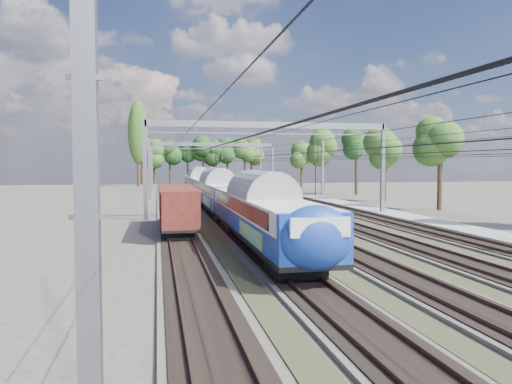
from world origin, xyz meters
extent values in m
plane|color=#47423A|center=(0.00, 0.00, 0.00)|extent=(220.00, 220.00, 0.00)
cube|color=#47423A|center=(-9.00, 45.00, 0.07)|extent=(3.00, 130.00, 0.15)
cube|color=black|center=(-9.00, 45.00, 0.17)|extent=(2.50, 130.00, 0.06)
cube|color=#473326|center=(-9.72, 45.00, 0.27)|extent=(0.08, 130.00, 0.14)
cube|color=#473326|center=(-8.28, 45.00, 0.27)|extent=(0.08, 130.00, 0.14)
cube|color=#47423A|center=(-4.50, 45.00, 0.07)|extent=(3.00, 130.00, 0.15)
cube|color=black|center=(-4.50, 45.00, 0.17)|extent=(2.50, 130.00, 0.06)
cube|color=#473326|center=(-5.22, 45.00, 0.27)|extent=(0.08, 130.00, 0.14)
cube|color=#473326|center=(-3.78, 45.00, 0.27)|extent=(0.08, 130.00, 0.14)
cube|color=#47423A|center=(0.00, 45.00, 0.07)|extent=(3.00, 130.00, 0.15)
cube|color=black|center=(0.00, 45.00, 0.17)|extent=(2.50, 130.00, 0.06)
cube|color=#473326|center=(-0.72, 45.00, 0.27)|extent=(0.08, 130.00, 0.14)
cube|color=#473326|center=(0.72, 45.00, 0.27)|extent=(0.08, 130.00, 0.14)
cube|color=#47423A|center=(4.50, 45.00, 0.07)|extent=(3.00, 130.00, 0.15)
cube|color=black|center=(4.50, 45.00, 0.17)|extent=(2.50, 130.00, 0.06)
cube|color=#473326|center=(3.78, 45.00, 0.27)|extent=(0.08, 130.00, 0.14)
cube|color=#473326|center=(5.22, 45.00, 0.27)|extent=(0.08, 130.00, 0.14)
cube|color=#47423A|center=(9.00, 45.00, 0.07)|extent=(3.00, 130.00, 0.15)
cube|color=black|center=(9.00, 45.00, 0.17)|extent=(2.50, 130.00, 0.06)
cube|color=#473326|center=(8.28, 45.00, 0.27)|extent=(0.08, 130.00, 0.14)
cube|color=#473326|center=(9.72, 45.00, 0.27)|extent=(0.08, 130.00, 0.14)
cube|color=#2F2D1E|center=(-6.75, 45.00, 0.03)|extent=(1.10, 130.00, 0.05)
cube|color=#2F2D1E|center=(-2.25, 45.00, 0.03)|extent=(1.10, 130.00, 0.05)
cube|color=#2F2D1E|center=(2.25, 45.00, 0.03)|extent=(1.10, 130.00, 0.05)
cube|color=#2F2D1E|center=(6.75, 45.00, 0.03)|extent=(1.10, 130.00, 0.05)
cube|color=gray|center=(12.00, 20.00, 0.15)|extent=(3.00, 70.00, 0.30)
cube|color=slate|center=(-11.50, 30.00, 4.50)|extent=(0.35, 0.35, 9.00)
cube|color=slate|center=(11.50, 30.00, 4.50)|extent=(0.35, 0.35, 9.00)
cube|color=slate|center=(0.00, 30.00, 8.70)|extent=(23.00, 0.35, 0.60)
cube|color=slate|center=(-11.50, 78.00, 4.50)|extent=(0.35, 0.35, 9.00)
cube|color=slate|center=(11.50, 78.00, 4.50)|extent=(0.35, 0.35, 9.00)
cube|color=slate|center=(0.00, 78.00, 8.70)|extent=(23.00, 0.35, 0.60)
cube|color=slate|center=(-11.50, -8.00, 4.25)|extent=(0.35, 0.35, 8.50)
cube|color=slate|center=(-11.50, 55.00, 4.25)|extent=(0.35, 0.35, 8.50)
cube|color=slate|center=(-11.50, 100.00, 4.25)|extent=(0.35, 0.35, 8.50)
cube|color=slate|center=(13.80, 55.00, 4.25)|extent=(0.35, 0.35, 8.50)
cube|color=slate|center=(13.80, 100.00, 4.25)|extent=(0.35, 0.35, 8.50)
cylinder|color=black|center=(-9.00, 45.00, 5.50)|extent=(0.03, 130.00, 0.03)
cylinder|color=black|center=(-9.00, 45.00, 6.60)|extent=(0.03, 130.00, 0.03)
cylinder|color=black|center=(-4.50, 45.00, 5.50)|extent=(0.03, 130.00, 0.03)
cylinder|color=black|center=(-4.50, 45.00, 6.60)|extent=(0.03, 130.00, 0.03)
cylinder|color=black|center=(0.00, 45.00, 5.50)|extent=(0.03, 130.00, 0.03)
cylinder|color=black|center=(0.00, 45.00, 6.60)|extent=(0.03, 130.00, 0.03)
cylinder|color=black|center=(4.50, 45.00, 5.50)|extent=(0.03, 130.00, 0.03)
cylinder|color=black|center=(4.50, 45.00, 6.60)|extent=(0.03, 130.00, 0.03)
cylinder|color=black|center=(9.00, 45.00, 5.50)|extent=(0.03, 130.00, 0.03)
cylinder|color=black|center=(9.00, 45.00, 6.60)|extent=(0.03, 130.00, 0.03)
cylinder|color=black|center=(-14.14, 111.01, 3.72)|extent=(0.56, 0.56, 7.44)
sphere|color=#163D16|center=(-14.14, 111.01, 9.68)|extent=(4.04, 4.04, 4.04)
cylinder|color=black|center=(-10.09, 111.86, 3.41)|extent=(0.56, 0.56, 6.81)
sphere|color=#163D16|center=(-10.09, 111.86, 8.86)|extent=(5.37, 5.37, 5.37)
cylinder|color=black|center=(-6.21, 110.31, 3.63)|extent=(0.56, 0.56, 7.26)
sphere|color=#163D16|center=(-6.21, 110.31, 9.44)|extent=(5.15, 5.15, 5.15)
cylinder|color=black|center=(-2.85, 112.08, 2.77)|extent=(0.56, 0.56, 5.54)
sphere|color=#163D16|center=(-2.85, 112.08, 7.21)|extent=(4.93, 4.93, 4.93)
cylinder|color=black|center=(-0.29, 113.72, 3.48)|extent=(0.56, 0.56, 6.96)
sphere|color=#163D16|center=(-0.29, 113.72, 9.05)|extent=(4.77, 4.77, 4.77)
cylinder|color=black|center=(3.35, 111.14, 2.94)|extent=(0.56, 0.56, 5.87)
sphere|color=#163D16|center=(3.35, 111.14, 7.63)|extent=(4.37, 4.37, 4.37)
cylinder|color=black|center=(7.45, 112.36, 2.90)|extent=(0.56, 0.56, 5.80)
sphere|color=#163D16|center=(7.45, 112.36, 7.54)|extent=(4.89, 4.89, 4.89)
cylinder|color=black|center=(10.80, 112.22, 3.17)|extent=(0.56, 0.56, 6.33)
sphere|color=#163D16|center=(10.80, 112.22, 8.23)|extent=(4.42, 4.42, 4.42)
cylinder|color=black|center=(14.40, 113.72, 3.40)|extent=(0.56, 0.56, 6.80)
sphere|color=#163D16|center=(14.40, 113.72, 8.84)|extent=(5.23, 5.23, 5.23)
cylinder|color=black|center=(20.55, 31.89, 3.31)|extent=(0.56, 0.56, 6.62)
sphere|color=#163D16|center=(20.55, 31.89, 8.61)|extent=(4.63, 4.63, 4.63)
cylinder|color=black|center=(19.67, 46.17, 2.67)|extent=(0.56, 0.56, 5.34)
sphere|color=#163D16|center=(19.67, 46.17, 6.94)|extent=(4.27, 4.27, 4.27)
cylinder|color=black|center=(20.49, 60.86, 2.54)|extent=(0.56, 0.56, 5.07)
sphere|color=#163D16|center=(20.49, 60.86, 6.59)|extent=(4.77, 4.77, 4.77)
cylinder|color=black|center=(20.49, 72.51, 3.32)|extent=(0.56, 0.56, 6.63)
sphere|color=#163D16|center=(20.49, 72.51, 8.62)|extent=(4.44, 4.44, 4.44)
cylinder|color=black|center=(20.40, 89.99, 3.36)|extent=(0.56, 0.56, 6.72)
sphere|color=#163D16|center=(20.40, 89.99, 8.74)|extent=(3.91, 3.91, 3.91)
cylinder|color=black|center=(-14.50, 98.00, 8.00)|extent=(0.70, 0.70, 16.00)
ellipsoid|color=#2D4E1A|center=(-14.50, 98.00, 12.00)|extent=(4.40, 4.40, 14.08)
cube|color=black|center=(-4.50, 5.20, 0.58)|extent=(2.11, 3.17, 0.85)
cube|color=black|center=(-4.50, 19.99, 0.58)|extent=(2.11, 3.17, 0.85)
cube|color=navy|center=(-4.50, 12.59, 2.17)|extent=(2.96, 21.14, 2.01)
cube|color=silver|center=(-4.50, 12.59, 2.70)|extent=(3.04, 20.30, 1.00)
cube|color=black|center=(-2.97, 12.59, 2.70)|extent=(0.04, 17.97, 0.74)
cube|color=gold|center=(-4.50, 7.94, 1.64)|extent=(3.07, 5.92, 0.74)
cylinder|color=gray|center=(-4.50, 12.59, 3.17)|extent=(3.00, 21.14, 3.00)
cube|color=black|center=(-4.50, 26.94, 0.58)|extent=(2.11, 3.17, 0.85)
cube|color=black|center=(-4.50, 41.74, 0.58)|extent=(2.11, 3.17, 0.85)
cube|color=navy|center=(-4.50, 34.34, 2.17)|extent=(2.96, 21.14, 2.01)
cube|color=silver|center=(-4.50, 34.34, 2.70)|extent=(3.04, 20.30, 1.00)
cube|color=black|center=(-2.97, 34.34, 2.70)|extent=(0.04, 17.97, 0.74)
cube|color=gold|center=(-4.50, 29.69, 1.64)|extent=(3.07, 5.92, 0.74)
cylinder|color=gray|center=(-4.50, 34.34, 3.17)|extent=(3.00, 21.14, 3.00)
cube|color=black|center=(-4.50, 48.68, 0.58)|extent=(2.11, 3.17, 0.85)
cube|color=black|center=(-4.50, 63.48, 0.58)|extent=(2.11, 3.17, 0.85)
cube|color=navy|center=(-4.50, 56.08, 2.17)|extent=(2.96, 21.14, 2.01)
cube|color=silver|center=(-4.50, 56.08, 2.70)|extent=(3.04, 20.30, 1.00)
cube|color=black|center=(-2.97, 56.08, 2.70)|extent=(0.04, 17.97, 0.74)
cube|color=gold|center=(-4.50, 51.43, 1.64)|extent=(3.07, 5.92, 0.74)
cylinder|color=gray|center=(-4.50, 56.08, 3.17)|extent=(3.00, 21.14, 3.00)
ellipsoid|color=navy|center=(-4.50, 2.22, 2.22)|extent=(3.00, 1.65, 2.56)
cube|color=black|center=(-9.00, 16.88, 0.45)|extent=(1.78, 2.31, 0.62)
cube|color=black|center=(-9.00, 25.61, 0.45)|extent=(1.78, 2.31, 0.62)
cube|color=black|center=(-9.00, 21.25, 0.85)|extent=(2.40, 12.47, 0.18)
cube|color=#471712|center=(-9.00, 21.25, 2.09)|extent=(2.40, 12.47, 2.31)
cube|color=#471712|center=(-9.00, 21.25, 3.29)|extent=(2.58, 12.47, 0.11)
imported|color=black|center=(-0.53, 83.14, 0.94)|extent=(0.60, 0.77, 1.89)
cylinder|color=black|center=(-0.19, 71.37, 2.87)|extent=(0.16, 0.16, 5.75)
cube|color=black|center=(-0.19, 71.37, 6.15)|extent=(0.42, 0.29, 0.80)
sphere|color=red|center=(-0.19, 71.23, 6.38)|extent=(0.18, 0.18, 0.18)
sphere|color=#0C9919|center=(-0.19, 71.23, 5.98)|extent=(0.18, 0.18, 0.18)
cylinder|color=black|center=(12.36, 53.93, 2.29)|extent=(0.13, 0.13, 4.59)
cube|color=black|center=(12.36, 53.93, 4.91)|extent=(0.36, 0.27, 0.64)
sphere|color=red|center=(12.36, 53.81, 5.09)|extent=(0.15, 0.15, 0.15)
sphere|color=#0C9919|center=(12.36, 53.81, 4.77)|extent=(0.15, 0.15, 0.15)
camera|label=1|loc=(-10.45, -15.98, 5.07)|focal=35.00mm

